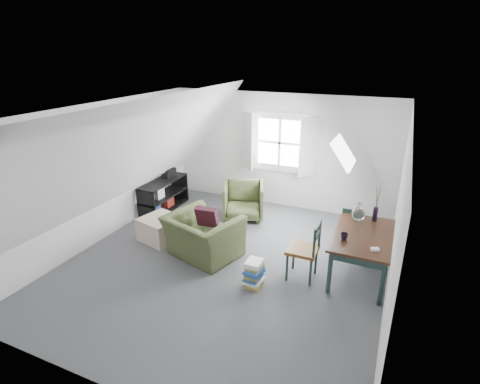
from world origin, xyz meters
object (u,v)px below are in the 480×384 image
at_px(media_shelf, 163,197).
at_px(magazine_stack, 254,273).
at_px(dining_chair_near, 305,249).
at_px(dining_table, 363,240).
at_px(ottoman, 161,229).
at_px(armchair_far, 243,217).
at_px(dining_chair_far, 352,227).
at_px(armchair_near, 204,255).

xyz_separation_m(media_shelf, magazine_stack, (2.88, -1.83, -0.10)).
bearing_deg(dining_chair_near, dining_table, 96.66).
bearing_deg(dining_table, media_shelf, 168.01).
xyz_separation_m(ottoman, magazine_stack, (2.13, -0.66, -0.02)).
bearing_deg(ottoman, media_shelf, 122.83).
distance_m(dining_chair_near, media_shelf, 3.77).
height_order(armchair_far, dining_chair_near, dining_chair_near).
bearing_deg(armchair_far, dining_chair_near, -65.45).
xyz_separation_m(ottoman, media_shelf, (-0.75, 1.16, 0.08)).
xyz_separation_m(ottoman, dining_chair_far, (3.29, 1.07, 0.21)).
relative_size(dining_chair_near, magazine_stack, 2.38).
height_order(armchair_near, magazine_stack, magazine_stack).
distance_m(armchair_far, dining_chair_near, 2.47).
bearing_deg(ottoman, dining_chair_far, 17.93).
height_order(armchair_far, media_shelf, media_shelf).
height_order(ottoman, magazine_stack, ottoman).
xyz_separation_m(dining_table, magazine_stack, (-1.42, -0.91, -0.43)).
xyz_separation_m(armchair_near, dining_chair_near, (1.75, 0.04, 0.50)).
bearing_deg(media_shelf, armchair_near, -38.72).
bearing_deg(dining_chair_far, ottoman, 2.75).
xyz_separation_m(armchair_near, dining_chair_far, (2.27, 1.27, 0.43)).
xyz_separation_m(armchair_far, dining_table, (2.53, -1.26, 0.63)).
relative_size(armchair_far, ottoman, 1.27).
bearing_deg(dining_table, magazine_stack, -147.34).
bearing_deg(magazine_stack, armchair_far, 116.91).
bearing_deg(armchair_far, magazine_stack, -84.61).
xyz_separation_m(dining_table, media_shelf, (-4.31, 0.91, -0.33)).
relative_size(dining_table, dining_chair_near, 1.51).
height_order(media_shelf, magazine_stack, media_shelf).
bearing_deg(armchair_near, magazine_stack, 173.91).
bearing_deg(dining_table, armchair_near, -169.87).
height_order(armchair_far, dining_chair_far, dining_chair_far).
bearing_deg(dining_table, armchair_far, 153.43).
distance_m(media_shelf, magazine_stack, 3.41).
relative_size(dining_table, dining_chair_far, 1.78).
relative_size(armchair_far, media_shelf, 0.63).
height_order(armchair_near, dining_chair_near, dining_chair_near).
bearing_deg(dining_chair_near, armchair_far, -155.20).
distance_m(ottoman, magazine_stack, 2.23).
relative_size(armchair_far, magazine_stack, 2.07).
bearing_deg(ottoman, armchair_far, 55.89).
xyz_separation_m(armchair_near, media_shelf, (-1.77, 1.37, 0.30)).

